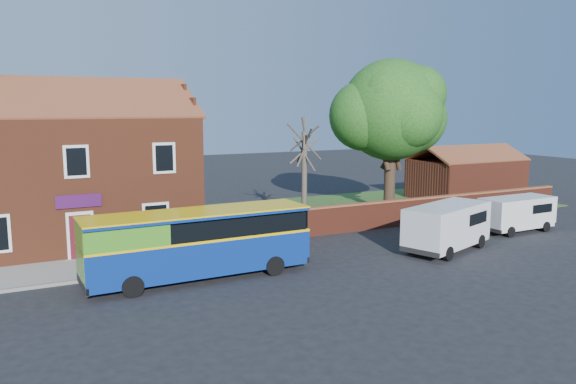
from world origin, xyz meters
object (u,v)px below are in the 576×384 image
van_far (517,212)px  large_tree (391,113)px  bus (191,241)px  van_near (447,225)px

van_far → large_tree: large_tree is taller
bus → van_far: 19.26m
van_far → large_tree: size_ratio=0.45×
van_near → large_tree: size_ratio=0.55×
van_far → bus: bearing=-179.9°
van_far → van_near: bearing=-168.0°
van_far → large_tree: bearing=110.3°
large_tree → van_far: bearing=-68.7°
van_far → large_tree: 10.14m
van_near → large_tree: bearing=50.2°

